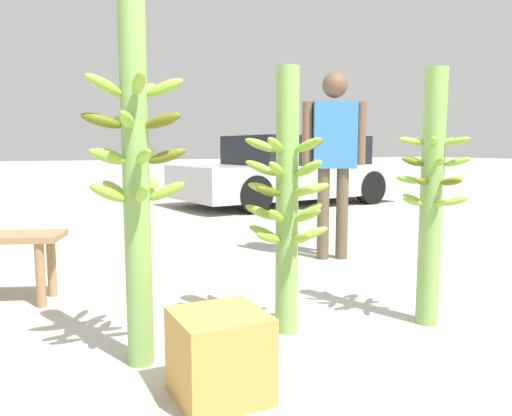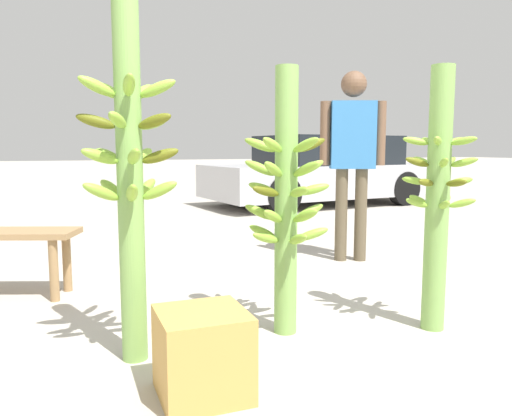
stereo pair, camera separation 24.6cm
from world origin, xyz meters
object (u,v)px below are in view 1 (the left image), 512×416
at_px(parked_car, 291,171).
at_px(produce_crate, 219,355).
at_px(banana_stalk_center, 287,199).
at_px(banana_stalk_left, 136,173).
at_px(banana_stalk_right, 432,195).
at_px(vendor_person, 334,148).

relative_size(parked_car, produce_crate, 11.85).
height_order(banana_stalk_center, produce_crate, banana_stalk_center).
bearing_deg(banana_stalk_left, banana_stalk_center, 4.45).
height_order(banana_stalk_right, vendor_person, vendor_person).
distance_m(banana_stalk_center, banana_stalk_right, 0.84).
distance_m(banana_stalk_right, vendor_person, 1.76).
xyz_separation_m(parked_car, produce_crate, (-3.82, -6.06, -0.42)).
height_order(vendor_person, parked_car, vendor_person).
height_order(banana_stalk_center, parked_car, banana_stalk_center).
bearing_deg(parked_car, banana_stalk_left, 137.21).
bearing_deg(vendor_person, produce_crate, 68.53).
xyz_separation_m(vendor_person, parked_car, (1.92, 4.11, -0.43)).
xyz_separation_m(banana_stalk_center, banana_stalk_right, (0.81, -0.25, 0.01)).
bearing_deg(vendor_person, banana_stalk_center, 70.60).
bearing_deg(produce_crate, banana_stalk_center, 40.83).
height_order(banana_stalk_center, banana_stalk_right, banana_stalk_right).
xyz_separation_m(vendor_person, produce_crate, (-1.90, -1.95, -0.85)).
distance_m(vendor_person, parked_car, 4.55).
relative_size(banana_stalk_left, parked_car, 0.40).
distance_m(banana_stalk_center, produce_crate, 0.99).
xyz_separation_m(banana_stalk_left, vendor_person, (2.12, 1.49, 0.11)).
height_order(banana_stalk_left, produce_crate, banana_stalk_left).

